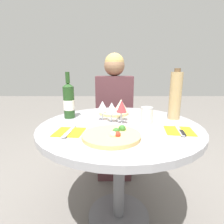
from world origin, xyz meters
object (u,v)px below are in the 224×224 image
at_px(chair_behind_diner, 115,125).
at_px(pizza_large, 112,135).
at_px(dining_table, 120,141).
at_px(seated_diner, 115,119).
at_px(tall_carafe, 176,96).
at_px(wine_bottle, 69,101).

xyz_separation_m(chair_behind_diner, pizza_large, (-0.02, -1.04, 0.28)).
bearing_deg(dining_table, seated_diner, 92.02).
bearing_deg(seated_diner, tall_carafe, 126.38).
xyz_separation_m(dining_table, tall_carafe, (0.38, 0.12, 0.28)).
xyz_separation_m(dining_table, pizza_large, (-0.05, -0.23, 0.13)).
relative_size(pizza_large, tall_carafe, 0.87).
xyz_separation_m(dining_table, chair_behind_diner, (-0.02, 0.81, -0.15)).
bearing_deg(pizza_large, chair_behind_diner, 88.68).
bearing_deg(wine_bottle, dining_table, -23.22).
distance_m(dining_table, chair_behind_diner, 0.83).
bearing_deg(pizza_large, dining_table, 78.21).
height_order(dining_table, seated_diner, seated_diner).
bearing_deg(dining_table, wine_bottle, 156.78).
xyz_separation_m(chair_behind_diner, seated_diner, (-0.00, -0.14, 0.11)).
bearing_deg(wine_bottle, chair_behind_diner, 63.88).
relative_size(pizza_large, wine_bottle, 0.93).
distance_m(chair_behind_diner, wine_bottle, 0.83).
height_order(dining_table, pizza_large, pizza_large).
bearing_deg(tall_carafe, dining_table, -162.31).
distance_m(wine_bottle, tall_carafe, 0.73).
relative_size(dining_table, chair_behind_diner, 1.11).
relative_size(dining_table, seated_diner, 0.83).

